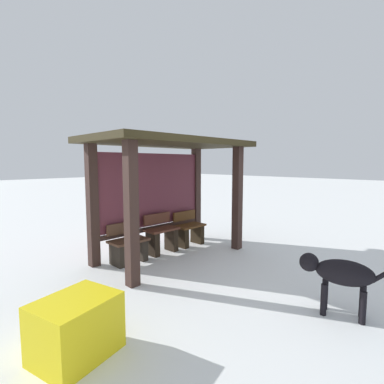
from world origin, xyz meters
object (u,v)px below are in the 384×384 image
(bench_center_inside, at_px, (162,237))
(bus_shelter, at_px, (166,168))
(dog, at_px, (339,274))
(grit_bin, at_px, (76,328))
(bench_right_inside, at_px, (189,231))
(bench_left_inside, at_px, (128,247))

(bench_center_inside, bearing_deg, bus_shelter, -90.00)
(dog, height_order, grit_bin, dog)
(bench_center_inside, distance_m, dog, 3.30)
(grit_bin, bearing_deg, dog, -30.82)
(bus_shelter, distance_m, bench_right_inside, 1.60)
(bench_left_inside, bearing_deg, bus_shelter, -10.98)
(bench_right_inside, distance_m, grit_bin, 3.77)
(bench_center_inside, bearing_deg, bench_right_inside, 0.11)
(bench_right_inside, xyz_separation_m, grit_bin, (-3.30, -1.83, -0.02))
(bench_right_inside, xyz_separation_m, dog, (-0.83, -3.30, 0.20))
(bench_right_inside, bearing_deg, bench_left_inside, 179.95)
(bench_left_inside, relative_size, bench_center_inside, 0.90)
(bench_right_inside, bearing_deg, dog, -104.13)
(bench_left_inside, relative_size, dog, 0.73)
(bench_left_inside, distance_m, dog, 3.39)
(grit_bin, bearing_deg, bench_center_inside, 35.83)
(dog, bearing_deg, grit_bin, 149.18)
(bench_left_inside, bearing_deg, grit_bin, -133.82)
(dog, bearing_deg, bus_shelter, 88.95)
(grit_bin, bearing_deg, bench_right_inside, 28.96)
(dog, bearing_deg, bench_left_inside, 102.22)
(dog, xyz_separation_m, grit_bin, (-2.47, 1.47, -0.22))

